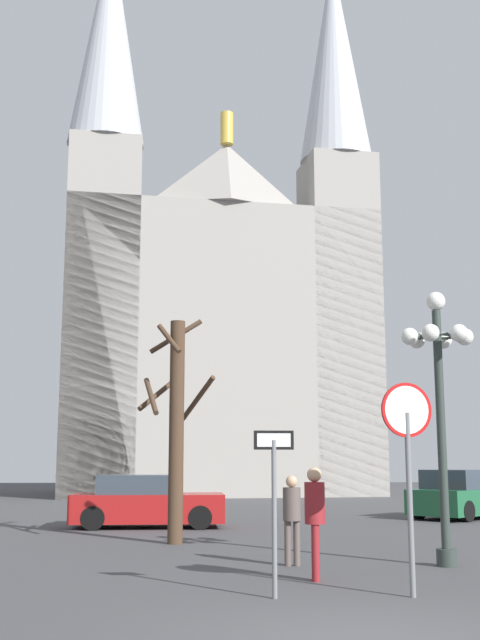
{
  "coord_description": "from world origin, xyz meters",
  "views": [
    {
      "loc": [
        -1.81,
        -8.47,
        1.83
      ],
      "look_at": [
        -0.24,
        18.67,
        6.63
      ],
      "focal_mm": 44.81,
      "sensor_mm": 36.0,
      "label": 1
    }
  ],
  "objects_px": {
    "parked_car_near_green": "(464,495)",
    "pedestrian_standing": "(292,511)",
    "pedestrian_walking": "(315,511)",
    "one_way_arrow_sign": "(274,492)",
    "parked_car_far_red": "(146,502)",
    "cathedral": "(215,319)",
    "street_lamp": "(439,382)",
    "stop_sign": "(408,445)",
    "bare_tree": "(176,422)"
  },
  "relations": [
    {
      "from": "one_way_arrow_sign",
      "to": "cathedral",
      "type": "bearing_deg",
      "value": 89.98
    },
    {
      "from": "stop_sign",
      "to": "pedestrian_walking",
      "type": "relative_size",
      "value": 1.69
    },
    {
      "from": "street_lamp",
      "to": "bare_tree",
      "type": "distance_m",
      "value": 6.43
    },
    {
      "from": "stop_sign",
      "to": "parked_car_near_green",
      "type": "distance_m",
      "value": 15.81
    },
    {
      "from": "parked_car_near_green",
      "to": "bare_tree",
      "type": "bearing_deg",
      "value": -141.08
    },
    {
      "from": "parked_car_near_green",
      "to": "pedestrian_walking",
      "type": "distance_m",
      "value": 14.78
    },
    {
      "from": "cathedral",
      "to": "street_lamp",
      "type": "bearing_deg",
      "value": -83.76
    },
    {
      "from": "street_lamp",
      "to": "parked_car_far_red",
      "type": "bearing_deg",
      "value": 123.93
    },
    {
      "from": "street_lamp",
      "to": "pedestrian_walking",
      "type": "height_order",
      "value": "street_lamp"
    },
    {
      "from": "cathedral",
      "to": "one_way_arrow_sign",
      "type": "height_order",
      "value": "cathedral"
    },
    {
      "from": "cathedral",
      "to": "pedestrian_standing",
      "type": "xyz_separation_m",
      "value": [
        0.63,
        -30.29,
        -8.87
      ]
    },
    {
      "from": "cathedral",
      "to": "parked_car_far_red",
      "type": "bearing_deg",
      "value": -96.31
    },
    {
      "from": "one_way_arrow_sign",
      "to": "pedestrian_standing",
      "type": "height_order",
      "value": "one_way_arrow_sign"
    },
    {
      "from": "bare_tree",
      "to": "parked_car_near_green",
      "type": "xyz_separation_m",
      "value": [
        9.15,
        7.39,
        -1.98
      ]
    },
    {
      "from": "pedestrian_walking",
      "to": "bare_tree",
      "type": "bearing_deg",
      "value": 112.09
    },
    {
      "from": "stop_sign",
      "to": "parked_car_far_red",
      "type": "distance_m",
      "value": 12.54
    },
    {
      "from": "parked_car_near_green",
      "to": "pedestrian_standing",
      "type": "xyz_separation_m",
      "value": [
        -6.97,
        -11.32,
        0.22
      ]
    },
    {
      "from": "parked_car_near_green",
      "to": "parked_car_far_red",
      "type": "xyz_separation_m",
      "value": [
        -10.03,
        -2.97,
        -0.04
      ]
    },
    {
      "from": "stop_sign",
      "to": "street_lamp",
      "type": "xyz_separation_m",
      "value": [
        1.47,
        3.13,
        1.2
      ]
    },
    {
      "from": "pedestrian_standing",
      "to": "cathedral",
      "type": "bearing_deg",
      "value": 91.2
    },
    {
      "from": "one_way_arrow_sign",
      "to": "pedestrian_walking",
      "type": "xyz_separation_m",
      "value": [
        0.79,
        1.55,
        -0.36
      ]
    },
    {
      "from": "bare_tree",
      "to": "pedestrian_standing",
      "type": "bearing_deg",
      "value": -60.98
    },
    {
      "from": "pedestrian_walking",
      "to": "pedestrian_standing",
      "type": "height_order",
      "value": "pedestrian_walking"
    },
    {
      "from": "one_way_arrow_sign",
      "to": "parked_car_near_green",
      "type": "xyz_separation_m",
      "value": [
        7.62,
        14.66,
        -0.68
      ]
    },
    {
      "from": "parked_car_near_green",
      "to": "stop_sign",
      "type": "bearing_deg",
      "value": -111.34
    },
    {
      "from": "street_lamp",
      "to": "parked_car_far_red",
      "type": "height_order",
      "value": "street_lamp"
    },
    {
      "from": "parked_car_far_red",
      "to": "pedestrian_walking",
      "type": "bearing_deg",
      "value": -72.45
    },
    {
      "from": "pedestrian_walking",
      "to": "parked_car_far_red",
      "type": "bearing_deg",
      "value": 107.55
    },
    {
      "from": "cathedral",
      "to": "bare_tree",
      "type": "height_order",
      "value": "cathedral"
    },
    {
      "from": "parked_car_near_green",
      "to": "pedestrian_walking",
      "type": "relative_size",
      "value": 2.52
    },
    {
      "from": "stop_sign",
      "to": "parked_car_far_red",
      "type": "relative_size",
      "value": 0.69
    },
    {
      "from": "stop_sign",
      "to": "one_way_arrow_sign",
      "type": "xyz_separation_m",
      "value": [
        -1.89,
        0.02,
        -0.64
      ]
    },
    {
      "from": "parked_car_far_red",
      "to": "cathedral",
      "type": "bearing_deg",
      "value": 83.69
    },
    {
      "from": "one_way_arrow_sign",
      "to": "pedestrian_standing",
      "type": "distance_m",
      "value": 3.44
    },
    {
      "from": "one_way_arrow_sign",
      "to": "street_lamp",
      "type": "bearing_deg",
      "value": 42.93
    },
    {
      "from": "cathedral",
      "to": "pedestrian_walking",
      "type": "distance_m",
      "value": 33.26
    },
    {
      "from": "stop_sign",
      "to": "one_way_arrow_sign",
      "type": "bearing_deg",
      "value": 179.47
    },
    {
      "from": "parked_car_far_red",
      "to": "pedestrian_walking",
      "type": "xyz_separation_m",
      "value": [
        3.21,
        -10.13,
        0.37
      ]
    },
    {
      "from": "bare_tree",
      "to": "cathedral",
      "type": "bearing_deg",
      "value": 86.65
    },
    {
      "from": "cathedral",
      "to": "street_lamp",
      "type": "distance_m",
      "value": 31.39
    },
    {
      "from": "street_lamp",
      "to": "pedestrian_standing",
      "type": "height_order",
      "value": "street_lamp"
    },
    {
      "from": "cathedral",
      "to": "parked_car_far_red",
      "type": "distance_m",
      "value": 23.89
    },
    {
      "from": "bare_tree",
      "to": "pedestrian_standing",
      "type": "distance_m",
      "value": 4.82
    },
    {
      "from": "cathedral",
      "to": "one_way_arrow_sign",
      "type": "relative_size",
      "value": 14.35
    },
    {
      "from": "stop_sign",
      "to": "parked_car_far_red",
      "type": "height_order",
      "value": "stop_sign"
    },
    {
      "from": "one_way_arrow_sign",
      "to": "stop_sign",
      "type": "bearing_deg",
      "value": -0.53
    },
    {
      "from": "one_way_arrow_sign",
      "to": "parked_car_far_red",
      "type": "relative_size",
      "value": 0.53
    },
    {
      "from": "parked_car_near_green",
      "to": "pedestrian_walking",
      "type": "xyz_separation_m",
      "value": [
        -6.83,
        -13.11,
        0.33
      ]
    },
    {
      "from": "one_way_arrow_sign",
      "to": "pedestrian_walking",
      "type": "distance_m",
      "value": 1.78
    },
    {
      "from": "one_way_arrow_sign",
      "to": "pedestrian_walking",
      "type": "height_order",
      "value": "one_way_arrow_sign"
    }
  ]
}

